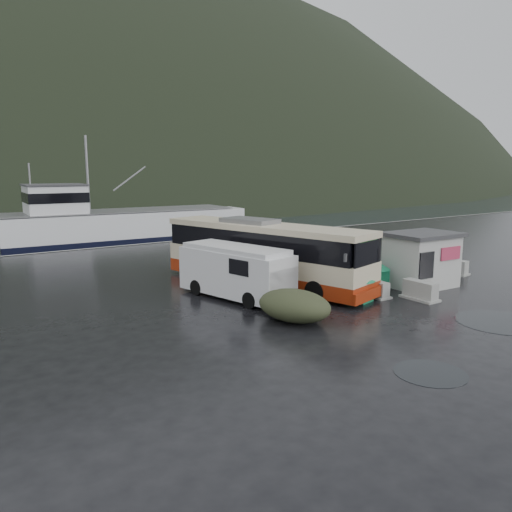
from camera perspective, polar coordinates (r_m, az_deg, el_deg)
ground at (r=21.96m, az=4.82°, el=-5.26°), size 160.00×160.00×0.00m
quay_edge at (r=39.23m, az=-13.90°, el=1.24°), size 160.00×0.60×1.50m
coach_bus at (r=25.12m, az=0.92°, el=-3.28°), size 5.90×12.04×3.30m
white_van at (r=22.61m, az=-2.33°, el=-4.79°), size 3.21×6.02×2.39m
waste_bin_left at (r=24.69m, az=13.30°, el=-3.78°), size 1.13×1.13×1.48m
waste_bin_right at (r=22.49m, az=11.71°, el=-5.07°), size 1.17×1.17×1.33m
dome_tent at (r=19.36m, az=4.37°, el=-7.36°), size 2.85×3.48×1.20m
ticket_kiosk at (r=26.05m, az=18.21°, el=-3.30°), size 3.55×2.75×2.69m
jersey_barrier_a at (r=23.43m, az=13.40°, el=-4.53°), size 0.81×1.52×0.74m
jersey_barrier_b at (r=23.47m, az=18.19°, el=-4.74°), size 0.85×1.68×0.84m
jersey_barrier_c at (r=29.66m, az=21.57°, el=-1.93°), size 1.01×1.71×0.81m
fishing_trawler at (r=49.13m, az=-15.09°, el=2.90°), size 25.30×6.64×10.03m
puddles at (r=22.61m, az=12.54°, el=-5.01°), size 8.95×16.73×0.01m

